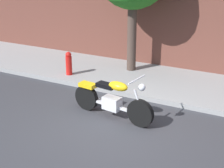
{
  "coord_description": "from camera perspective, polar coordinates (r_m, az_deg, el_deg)",
  "views": [
    {
      "loc": [
        3.21,
        -6.26,
        3.8
      ],
      "look_at": [
        -0.28,
        0.43,
        0.89
      ],
      "focal_mm": 53.92,
      "sensor_mm": 36.0,
      "label": 1
    }
  ],
  "objects": [
    {
      "name": "ground_plane",
      "position": [
        8.0,
        0.35,
        -7.3
      ],
      "size": [
        60.0,
        60.0,
        0.0
      ],
      "primitive_type": "plane",
      "color": "#38383D"
    },
    {
      "name": "sidewalk",
      "position": [
        10.64,
        8.18,
        0.32
      ],
      "size": [
        24.07,
        2.85,
        0.14
      ],
      "primitive_type": "cube",
      "color": "#959595",
      "rests_on": "ground"
    },
    {
      "name": "motorcycle",
      "position": [
        8.25,
        0.0,
        -2.68
      ],
      "size": [
        2.29,
        0.73,
        1.17
      ],
      "color": "black",
      "rests_on": "ground"
    },
    {
      "name": "fire_hydrant",
      "position": [
        10.98,
        -7.32,
        3.17
      ],
      "size": [
        0.2,
        0.2,
        0.91
      ],
      "color": "red",
      "rests_on": "ground"
    }
  ]
}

